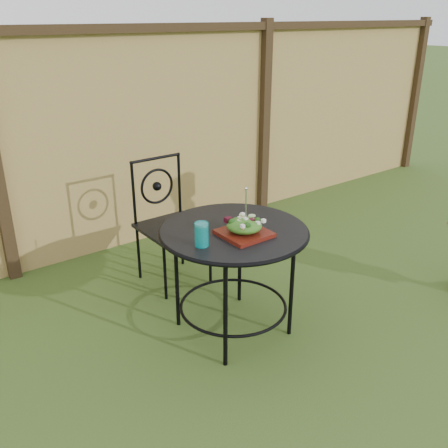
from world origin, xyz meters
The scene contains 8 objects.
ground centered at (0.00, 0.00, 0.00)m, with size 60.00×60.00×0.00m, color #264215.
fence centered at (0.00, 2.19, 0.95)m, with size 8.00×0.12×1.90m.
patio_table centered at (-0.35, 0.53, 0.59)m, with size 0.92×0.92×0.72m.
patio_chair centered at (-0.31, 1.39, 0.50)m, with size 0.46×0.46×0.95m.
salad_plate centered at (-0.36, 0.43, 0.74)m, with size 0.27×0.27×0.02m, color #500B0C.
salad centered at (-0.36, 0.43, 0.79)m, with size 0.21×0.21×0.08m, color #235614.
fork centered at (-0.35, 0.43, 0.92)m, with size 0.01×0.01×0.18m, color silver.
drinking_glass centered at (-0.64, 0.46, 0.79)m, with size 0.08×0.08×0.14m, color #0B8487.
Camera 1 is at (-2.07, -1.65, 1.93)m, focal length 40.00 mm.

